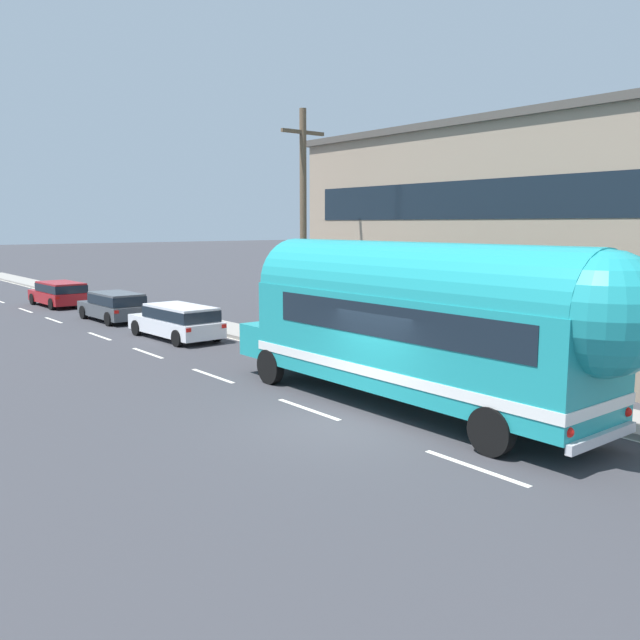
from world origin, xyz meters
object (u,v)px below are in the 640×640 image
object	(u,v)px
utility_pole	(303,228)
car_third	(60,292)
car_second	(115,305)
car_lead	(178,320)
painted_bus	(425,319)

from	to	relation	value
utility_pole	car_third	world-z (taller)	utility_pole
utility_pole	car_second	size ratio (longest dim) A/B	1.89
utility_pole	car_third	size ratio (longest dim) A/B	1.84
car_lead	car_second	distance (m)	6.42
painted_bus	car_third	world-z (taller)	painted_bus
painted_bus	car_second	xyz separation A→B (m)	(0.23, 19.72, -1.52)
utility_pole	painted_bus	xyz separation A→B (m)	(-2.66, -8.22, -2.12)
painted_bus	car_second	bearing A→B (deg)	89.34
car_third	painted_bus	bearing A→B (deg)	-90.14
car_lead	utility_pole	bearing A→B (deg)	-64.62
car_lead	car_third	bearing A→B (deg)	90.74
car_second	painted_bus	bearing A→B (deg)	-90.66
painted_bus	utility_pole	bearing A→B (deg)	72.09
painted_bus	car_third	size ratio (longest dim) A/B	2.65
car_lead	car_second	bearing A→B (deg)	90.15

